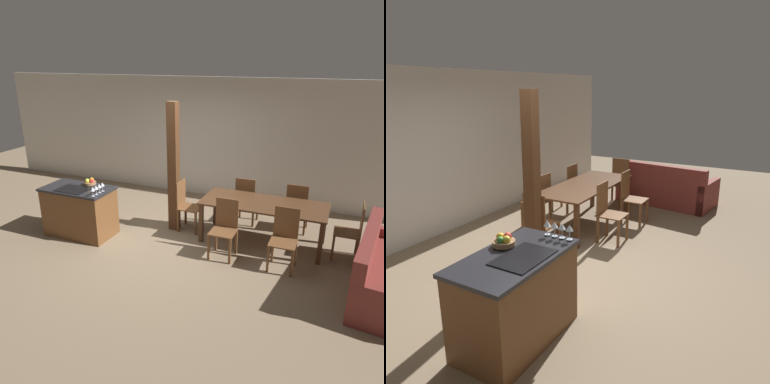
# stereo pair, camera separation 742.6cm
# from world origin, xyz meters

# --- Properties ---
(ground_plane) EXTENTS (16.00, 16.00, 0.00)m
(ground_plane) POSITION_xyz_m (0.00, 0.00, 0.00)
(ground_plane) COLOR #847056
(wall_back) EXTENTS (11.20, 0.08, 2.70)m
(wall_back) POSITION_xyz_m (0.00, 2.63, 1.35)
(wall_back) COLOR silver
(wall_back) RESTS_ON ground_plane
(kitchen_island) EXTENTS (1.25, 0.71, 0.91)m
(kitchen_island) POSITION_xyz_m (-1.42, -0.26, 0.45)
(kitchen_island) COLOR brown
(kitchen_island) RESTS_ON ground_plane
(fruit_bowl) EXTENTS (0.23, 0.23, 0.12)m
(fruit_bowl) POSITION_xyz_m (-1.31, -0.05, 0.96)
(fruit_bowl) COLOR #99704C
(fruit_bowl) RESTS_ON kitchen_island
(wine_glass_near) EXTENTS (0.07, 0.07, 0.16)m
(wine_glass_near) POSITION_xyz_m (-0.88, -0.54, 1.03)
(wine_glass_near) COLOR silver
(wine_glass_near) RESTS_ON kitchen_island
(wine_glass_middle) EXTENTS (0.07, 0.07, 0.16)m
(wine_glass_middle) POSITION_xyz_m (-0.88, -0.45, 1.03)
(wine_glass_middle) COLOR silver
(wine_glass_middle) RESTS_ON kitchen_island
(wine_glass_far) EXTENTS (0.07, 0.07, 0.16)m
(wine_glass_far) POSITION_xyz_m (-0.88, -0.36, 1.03)
(wine_glass_far) COLOR silver
(wine_glass_far) RESTS_ON kitchen_island
(wine_glass_end) EXTENTS (0.07, 0.07, 0.16)m
(wine_glass_end) POSITION_xyz_m (-0.88, -0.27, 1.03)
(wine_glass_end) COLOR silver
(wine_glass_end) RESTS_ON kitchen_island
(dining_table) EXTENTS (2.13, 0.89, 0.75)m
(dining_table) POSITION_xyz_m (1.73, 0.68, 0.66)
(dining_table) COLOR #51331E
(dining_table) RESTS_ON ground_plane
(dining_chair_near_left) EXTENTS (0.40, 0.40, 0.95)m
(dining_chair_near_left) POSITION_xyz_m (1.25, 0.01, 0.50)
(dining_chair_near_left) COLOR brown
(dining_chair_near_left) RESTS_ON ground_plane
(dining_chair_near_right) EXTENTS (0.40, 0.40, 0.95)m
(dining_chair_near_right) POSITION_xyz_m (2.21, 0.01, 0.50)
(dining_chair_near_right) COLOR brown
(dining_chair_near_right) RESTS_ON ground_plane
(dining_chair_far_left) EXTENTS (0.40, 0.40, 0.95)m
(dining_chair_far_left) POSITION_xyz_m (1.25, 1.35, 0.50)
(dining_chair_far_left) COLOR brown
(dining_chair_far_left) RESTS_ON ground_plane
(dining_chair_far_right) EXTENTS (0.40, 0.40, 0.95)m
(dining_chair_far_right) POSITION_xyz_m (2.21, 1.35, 0.50)
(dining_chair_far_right) COLOR brown
(dining_chair_far_right) RESTS_ON ground_plane
(dining_chair_head_end) EXTENTS (0.40, 0.40, 0.95)m
(dining_chair_head_end) POSITION_xyz_m (0.29, 0.68, 0.50)
(dining_chair_head_end) COLOR brown
(dining_chair_head_end) RESTS_ON ground_plane
(dining_chair_foot_end) EXTENTS (0.40, 0.40, 0.95)m
(dining_chair_foot_end) POSITION_xyz_m (3.17, 0.68, 0.50)
(dining_chair_foot_end) COLOR brown
(dining_chair_foot_end) RESTS_ON ground_plane
(timber_post) EXTENTS (0.17, 0.17, 2.38)m
(timber_post) POSITION_xyz_m (0.07, 0.61, 1.19)
(timber_post) COLOR #4C2D19
(timber_post) RESTS_ON ground_plane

